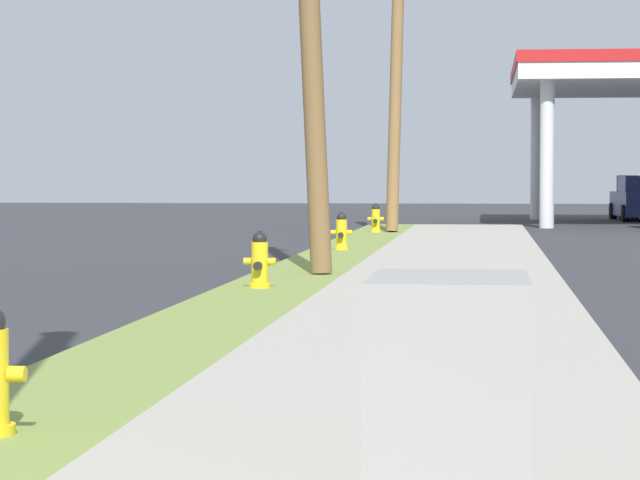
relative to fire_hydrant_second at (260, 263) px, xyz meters
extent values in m
cylinder|color=yellow|center=(0.31, -11.00, 0.02)|extent=(0.10, 0.09, 0.09)
cylinder|color=yellow|center=(0.00, 0.01, -0.30)|extent=(0.29, 0.29, 0.06)
cylinder|color=yellow|center=(0.00, 0.01, -0.03)|extent=(0.22, 0.22, 0.60)
sphere|color=black|center=(0.00, 0.01, 0.31)|extent=(0.19, 0.19, 0.19)
cylinder|color=black|center=(0.00, 0.01, 0.39)|extent=(0.06, 0.06, 0.05)
cylinder|color=yellow|center=(-0.16, 0.01, 0.02)|extent=(0.10, 0.09, 0.09)
cylinder|color=yellow|center=(0.16, 0.01, 0.02)|extent=(0.10, 0.09, 0.09)
cylinder|color=black|center=(0.00, -0.16, -0.03)|extent=(0.11, 0.12, 0.11)
cylinder|color=yellow|center=(0.10, 10.00, -0.30)|extent=(0.29, 0.29, 0.06)
cylinder|color=yellow|center=(0.10, 10.00, -0.03)|extent=(0.22, 0.22, 0.60)
sphere|color=black|center=(0.10, 10.00, 0.31)|extent=(0.19, 0.19, 0.19)
cylinder|color=black|center=(0.10, 10.00, 0.39)|extent=(0.06, 0.06, 0.05)
cylinder|color=yellow|center=(-0.06, 10.00, 0.02)|extent=(0.10, 0.09, 0.09)
cylinder|color=yellow|center=(0.26, 10.00, 0.02)|extent=(0.10, 0.09, 0.09)
cylinder|color=black|center=(0.10, 9.83, -0.03)|extent=(0.11, 0.12, 0.11)
cylinder|color=yellow|center=(0.10, 19.16, -0.30)|extent=(0.29, 0.29, 0.06)
cylinder|color=yellow|center=(0.10, 19.16, -0.03)|extent=(0.22, 0.22, 0.60)
sphere|color=black|center=(0.10, 19.16, 0.31)|extent=(0.19, 0.19, 0.19)
cylinder|color=black|center=(0.10, 19.16, 0.39)|extent=(0.06, 0.06, 0.05)
cylinder|color=yellow|center=(-0.06, 19.16, 0.02)|extent=(0.10, 0.09, 0.09)
cylinder|color=yellow|center=(0.26, 19.16, 0.02)|extent=(0.10, 0.09, 0.09)
cylinder|color=black|center=(0.10, 18.99, -0.03)|extent=(0.11, 0.12, 0.11)
cylinder|color=olive|center=(0.59, 19.98, 4.66)|extent=(0.52, 1.68, 9.98)
cube|color=gray|center=(2.81, -14.10, 0.24)|extent=(0.53, 0.76, 1.13)
cylinder|color=silver|center=(4.77, 26.07, 1.78)|extent=(0.44, 0.44, 4.45)
cylinder|color=silver|center=(4.77, 35.29, 1.78)|extent=(0.44, 0.44, 4.45)
cube|color=#47474C|center=(8.04, 35.29, 0.35)|extent=(0.70, 1.10, 1.60)
cylinder|color=black|center=(7.57, 35.84, -0.15)|extent=(0.24, 0.61, 0.60)
cylinder|color=black|center=(7.70, 32.44, -0.15)|extent=(0.24, 0.61, 0.60)
camera|label=1|loc=(2.93, -19.03, 1.14)|focal=82.89mm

